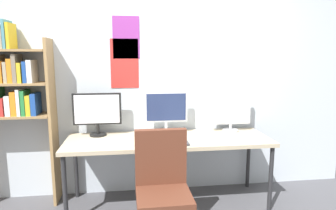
% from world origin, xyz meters
% --- Properties ---
extents(wall_back, '(4.55, 0.11, 2.60)m').
position_xyz_m(wall_back, '(-0.00, 1.02, 1.30)').
color(wall_back, silver).
rests_on(wall_back, ground_plane).
extents(desk, '(2.15, 0.68, 0.74)m').
position_xyz_m(desk, '(0.00, 0.60, 0.69)').
color(desk, tan).
rests_on(desk, ground_plane).
extents(bookshelf, '(0.83, 0.28, 1.96)m').
position_xyz_m(bookshelf, '(-1.66, 0.83, 1.27)').
color(bookshelf, '#9E7A4C').
rests_on(bookshelf, ground_plane).
extents(office_chair, '(0.52, 0.52, 0.99)m').
position_xyz_m(office_chair, '(-0.14, -0.12, 0.40)').
color(office_chair, '#2D2D33').
rests_on(office_chair, ground_plane).
extents(monitor_left, '(0.52, 0.18, 0.47)m').
position_xyz_m(monitor_left, '(-0.75, 0.81, 1.01)').
color(monitor_left, black).
rests_on(monitor_left, desk).
extents(monitor_center, '(0.48, 0.18, 0.47)m').
position_xyz_m(monitor_center, '(0.00, 0.81, 1.01)').
color(monitor_center, silver).
rests_on(monitor_center, desk).
extents(monitor_right, '(0.46, 0.18, 0.46)m').
position_xyz_m(monitor_right, '(0.75, 0.81, 0.98)').
color(monitor_right, silver).
rests_on(monitor_right, desk).
extents(keyboard_main, '(0.34, 0.13, 0.02)m').
position_xyz_m(keyboard_main, '(0.00, 0.37, 0.75)').
color(keyboard_main, '#38383D').
rests_on(keyboard_main, desk).
extents(computer_mouse, '(0.06, 0.10, 0.03)m').
position_xyz_m(computer_mouse, '(-0.31, 0.40, 0.76)').
color(computer_mouse, '#38383D').
rests_on(computer_mouse, desk).
extents(laptop_closed, '(0.36, 0.28, 0.02)m').
position_xyz_m(laptop_closed, '(0.71, 0.48, 0.75)').
color(laptop_closed, silver).
rests_on(laptop_closed, desk).
extents(coffee_mug, '(0.11, 0.08, 0.09)m').
position_xyz_m(coffee_mug, '(0.10, 0.51, 0.79)').
color(coffee_mug, white).
rests_on(coffee_mug, desk).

